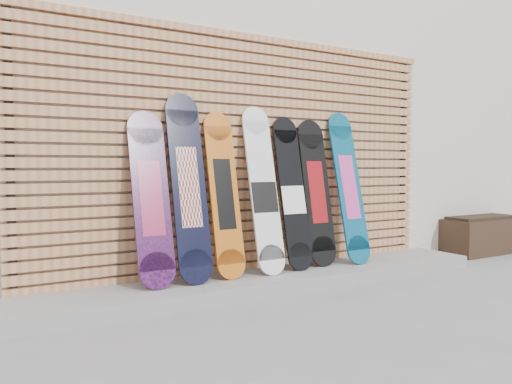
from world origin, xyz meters
TOP-DOWN VIEW (x-y plane):
  - ground at (0.00, 0.00)m, footprint 80.00×80.00m
  - building at (0.50, 3.50)m, footprint 12.00×5.00m
  - concrete_step at (-0.15, 0.68)m, footprint 4.60×0.70m
  - slat_wall at (-0.15, 0.97)m, footprint 4.26×0.08m
  - planter_box at (3.03, 0.78)m, footprint 1.04×0.43m
  - snowboard_0 at (-1.18, 0.77)m, footprint 0.30×0.36m
  - snowboard_1 at (-0.86, 0.76)m, footprint 0.29×0.37m
  - snowboard_2 at (-0.52, 0.78)m, footprint 0.26×0.34m
  - snowboard_3 at (-0.14, 0.76)m, footprint 0.27×0.37m
  - snowboard_4 at (0.19, 0.77)m, footprint 0.26×0.34m
  - snowboard_5 at (0.49, 0.80)m, footprint 0.30×0.30m
  - snowboard_6 at (0.86, 0.75)m, footprint 0.29×0.39m

SIDE VIEW (x-z plane):
  - ground at x=0.00m, z-range 0.00..0.00m
  - concrete_step at x=-0.15m, z-range 0.00..0.12m
  - planter_box at x=3.03m, z-range 0.00..0.46m
  - snowboard_4 at x=0.19m, z-range 0.11..1.54m
  - snowboard_0 at x=-1.18m, z-range 0.12..1.54m
  - snowboard_5 at x=0.49m, z-range 0.12..1.54m
  - snowboard_2 at x=-0.52m, z-range 0.12..1.56m
  - snowboard_3 at x=-0.14m, z-range 0.11..1.62m
  - snowboard_6 at x=0.86m, z-range 0.12..1.63m
  - snowboard_1 at x=-0.86m, z-range 0.12..1.70m
  - slat_wall at x=-0.15m, z-range 0.06..2.35m
  - building at x=0.50m, z-range 0.00..3.60m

